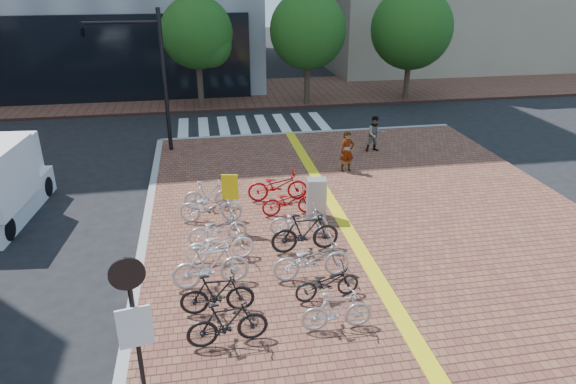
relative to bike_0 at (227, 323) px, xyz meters
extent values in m
plane|color=black|center=(1.88, 2.43, -0.66)|extent=(120.00, 120.00, 0.00)
cube|color=gray|center=(4.88, 14.43, -0.59)|extent=(14.00, 0.25, 0.15)
cube|color=brown|center=(1.88, 23.43, -0.59)|extent=(70.00, 8.00, 0.15)
cube|color=silver|center=(-1.12, 16.43, -0.66)|extent=(0.50, 4.00, 0.01)
cube|color=silver|center=(-0.12, 16.43, -0.66)|extent=(0.50, 4.00, 0.01)
cube|color=silver|center=(0.88, 16.43, -0.66)|extent=(0.50, 4.00, 0.01)
cube|color=silver|center=(1.88, 16.43, -0.66)|extent=(0.50, 4.00, 0.01)
cube|color=silver|center=(2.88, 16.43, -0.66)|extent=(0.50, 4.00, 0.01)
cube|color=silver|center=(3.88, 16.43, -0.66)|extent=(0.50, 4.00, 0.01)
cube|color=silver|center=(4.88, 16.43, -0.66)|extent=(0.50, 4.00, 0.01)
cube|color=silver|center=(5.88, 16.43, -0.66)|extent=(0.50, 4.00, 0.01)
cylinder|color=#38281E|center=(-0.12, 19.93, 0.79)|extent=(0.32, 0.32, 2.60)
sphere|color=#194714|center=(-0.12, 19.93, 3.54)|extent=(3.80, 3.80, 3.80)
sphere|color=#194714|center=(0.48, 19.63, 2.94)|extent=(2.40, 2.40, 2.40)
cylinder|color=#38281E|center=(5.88, 19.93, 0.79)|extent=(0.32, 0.32, 2.60)
sphere|color=#194714|center=(5.88, 19.93, 3.54)|extent=(4.20, 4.20, 4.20)
sphere|color=#194714|center=(6.48, 19.63, 2.94)|extent=(2.40, 2.40, 2.40)
cylinder|color=#38281E|center=(11.88, 19.93, 0.79)|extent=(0.32, 0.32, 2.60)
sphere|color=#194714|center=(11.88, 19.93, 3.54)|extent=(4.60, 4.60, 4.60)
sphere|color=#194714|center=(12.48, 19.63, 2.94)|extent=(2.40, 2.40, 2.40)
imported|color=black|center=(0.00, 0.00, 0.00)|extent=(1.74, 0.62, 1.02)
imported|color=black|center=(-0.16, 1.09, -0.01)|extent=(1.69, 0.51, 1.01)
imported|color=silver|center=(-0.26, 2.20, 0.06)|extent=(1.95, 0.73, 1.15)
imported|color=white|center=(0.02, 3.37, -0.03)|extent=(1.90, 0.84, 0.97)
imported|color=silver|center=(0.01, 4.35, -0.07)|extent=(1.78, 0.89, 0.89)
imported|color=#BBBBC0|center=(-0.13, 5.74, -0.01)|extent=(1.99, 0.90, 1.01)
imported|color=#B4B5B9|center=(-0.16, 6.69, -0.03)|extent=(1.62, 0.50, 0.97)
imported|color=silver|center=(2.34, 0.07, -0.04)|extent=(1.58, 0.45, 0.95)
imported|color=black|center=(2.42, 1.21, -0.09)|extent=(1.66, 0.76, 0.84)
imported|color=#B9B9BE|center=(2.24, 2.13, 0.01)|extent=(2.03, 0.80, 1.05)
imported|color=black|center=(2.36, 3.47, 0.06)|extent=(1.94, 0.64, 1.15)
imported|color=#B8B9BE|center=(2.37, 4.43, -0.07)|extent=(1.74, 0.72, 0.89)
imported|color=#AB0C0F|center=(2.32, 5.80, -0.05)|extent=(1.78, 0.70, 0.92)
imported|color=#AB0C10|center=(2.14, 6.94, 0.01)|extent=(2.03, 0.77, 1.05)
imported|color=gray|center=(5.16, 9.17, 0.27)|extent=(0.62, 0.46, 1.57)
imported|color=#4A515E|center=(6.98, 11.20, 0.25)|extent=(0.76, 0.60, 1.53)
cube|color=#BAB9BE|center=(3.12, 5.44, 0.13)|extent=(0.64, 0.50, 1.29)
cylinder|color=#B7B7BC|center=(0.44, 5.10, 0.35)|extent=(0.08, 0.08, 1.73)
cube|color=yellow|center=(0.44, 5.05, 0.88)|extent=(0.48, 0.16, 0.77)
cylinder|color=black|center=(-1.56, -1.44, 1.03)|extent=(0.10, 0.10, 3.08)
cylinder|color=black|center=(-1.56, -1.50, 2.31)|extent=(0.57, 0.14, 0.58)
cube|color=silver|center=(-1.56, -1.50, 1.29)|extent=(0.56, 0.14, 0.77)
cylinder|color=black|center=(-1.58, 12.92, 2.39)|extent=(0.17, 0.17, 5.80)
cylinder|color=black|center=(-3.03, 12.92, 4.76)|extent=(2.90, 0.12, 0.12)
imported|color=black|center=(-4.48, 12.92, 4.47)|extent=(0.26, 1.20, 0.48)
cube|color=white|center=(-6.73, 7.51, -0.21)|extent=(2.34, 4.66, 0.90)
cube|color=white|center=(-6.60, 8.80, 0.88)|extent=(2.08, 2.08, 1.30)
cylinder|color=black|center=(-5.73, 9.01, -0.31)|extent=(0.29, 0.72, 0.70)
cylinder|color=black|center=(-6.05, 5.84, -0.31)|extent=(0.29, 0.72, 0.70)
camera|label=1|loc=(-0.26, -8.65, 6.70)|focal=32.00mm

